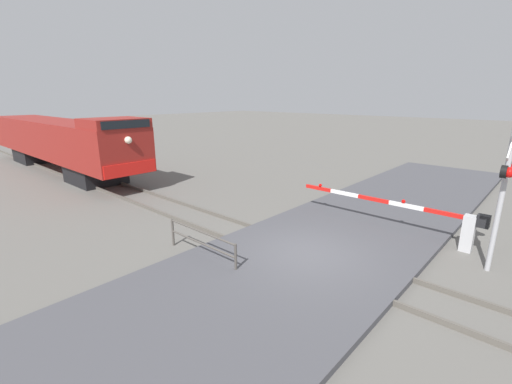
# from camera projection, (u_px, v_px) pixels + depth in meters

# --- Properties ---
(ground_plane) EXTENTS (160.00, 160.00, 0.00)m
(ground_plane) POSITION_uv_depth(u_px,v_px,m) (307.00, 258.00, 10.81)
(ground_plane) COLOR #605E59
(rail_track_left) EXTENTS (0.08, 80.00, 0.15)m
(rail_track_left) POSITION_uv_depth(u_px,v_px,m) (294.00, 264.00, 10.27)
(rail_track_left) COLOR #59544C
(rail_track_left) RESTS_ON ground_plane
(rail_track_right) EXTENTS (0.08, 80.00, 0.15)m
(rail_track_right) POSITION_uv_depth(u_px,v_px,m) (319.00, 249.00, 11.30)
(rail_track_right) COLOR #59544C
(rail_track_right) RESTS_ON ground_plane
(road_surface) EXTENTS (36.00, 5.96, 0.17)m
(road_surface) POSITION_uv_depth(u_px,v_px,m) (307.00, 256.00, 10.79)
(road_surface) COLOR #47474C
(road_surface) RESTS_ON ground_plane
(locomotive) EXTENTS (2.94, 18.94, 3.85)m
(locomotive) POSITION_uv_depth(u_px,v_px,m) (60.00, 141.00, 22.96)
(locomotive) COLOR black
(locomotive) RESTS_ON ground_plane
(crossing_signal) EXTENTS (1.18, 0.33, 4.24)m
(crossing_signal) POSITION_uv_depth(u_px,v_px,m) (505.00, 183.00, 9.35)
(crossing_signal) COLOR #ADADB2
(crossing_signal) RESTS_ON ground_plane
(crossing_gate) EXTENTS (0.36, 6.82, 1.33)m
(crossing_gate) POSITION_uv_depth(u_px,v_px,m) (436.00, 220.00, 11.75)
(crossing_gate) COLOR silver
(crossing_gate) RESTS_ON ground_plane
(guard_railing) EXTENTS (0.08, 3.10, 0.95)m
(guard_railing) POSITION_uv_depth(u_px,v_px,m) (201.00, 240.00, 10.63)
(guard_railing) COLOR #4C4742
(guard_railing) RESTS_ON ground_plane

